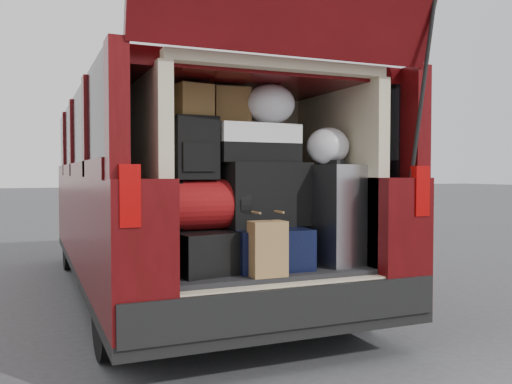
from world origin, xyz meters
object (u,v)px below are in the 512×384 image
(red_duffel, at_px, (206,204))
(twotone_duffel, at_px, (255,143))
(silver_roller, at_px, (331,214))
(backpack, at_px, (195,148))
(black_soft_case, at_px, (262,194))
(kraft_bag, at_px, (268,249))
(navy_hardshell, at_px, (263,247))
(black_hardshell, at_px, (199,249))

(red_duffel, xyz_separation_m, twotone_duffel, (0.34, 0.05, 0.37))
(silver_roller, relative_size, red_duffel, 1.37)
(silver_roller, relative_size, backpack, 1.71)
(backpack, bearing_deg, black_soft_case, 3.56)
(kraft_bag, distance_m, red_duffel, 0.48)
(navy_hardshell, bearing_deg, kraft_bag, -106.80)
(silver_roller, height_order, black_soft_case, black_soft_case)
(silver_roller, bearing_deg, twotone_duffel, 153.60)
(kraft_bag, bearing_deg, red_duffel, 128.26)
(kraft_bag, distance_m, backpack, 0.73)
(backpack, bearing_deg, silver_roller, -9.36)
(navy_hardshell, distance_m, red_duffel, 0.45)
(kraft_bag, height_order, black_soft_case, black_soft_case)
(red_duffel, bearing_deg, kraft_bag, -54.75)
(navy_hardshell, height_order, red_duffel, red_duffel)
(black_hardshell, distance_m, twotone_duffel, 0.74)
(kraft_bag, height_order, backpack, backpack)
(black_hardshell, height_order, kraft_bag, kraft_bag)
(navy_hardshell, distance_m, black_soft_case, 0.33)
(red_duffel, bearing_deg, backpack, -168.54)
(silver_roller, bearing_deg, navy_hardshell, 161.44)
(black_soft_case, bearing_deg, silver_roller, -25.62)
(black_hardshell, distance_m, navy_hardshell, 0.40)
(red_duffel, relative_size, twotone_duffel, 0.86)
(backpack, xyz_separation_m, twotone_duffel, (0.41, 0.07, 0.04))
(black_hardshell, bearing_deg, navy_hardshell, -18.44)
(black_soft_case, bearing_deg, backpack, -179.01)
(red_duffel, bearing_deg, black_soft_case, 4.36)
(black_hardshell, xyz_separation_m, backpack, (-0.04, -0.05, 0.60))
(black_soft_case, distance_m, twotone_duffel, 0.32)
(black_hardshell, xyz_separation_m, silver_roller, (0.84, -0.12, 0.19))
(navy_hardshell, xyz_separation_m, silver_roller, (0.44, -0.07, 0.19))
(black_hardshell, relative_size, kraft_bag, 1.94)
(navy_hardshell, bearing_deg, black_hardshell, 174.50)
(navy_hardshell, height_order, backpack, backpack)
(black_hardshell, bearing_deg, backpack, -139.39)
(red_duffel, bearing_deg, twotone_duffel, 5.88)
(navy_hardshell, bearing_deg, silver_roller, -7.06)
(backpack, bearing_deg, navy_hardshell, -5.03)
(black_soft_case, xyz_separation_m, twotone_duffel, (-0.05, 0.00, 0.32))
(red_duffel, relative_size, backpack, 1.24)
(kraft_bag, xyz_separation_m, twotone_duffel, (0.08, 0.38, 0.61))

